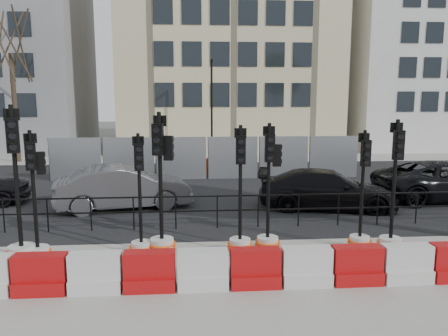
{
  "coord_description": "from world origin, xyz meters",
  "views": [
    {
      "loc": [
        -0.72,
        -11.07,
        3.79
      ],
      "look_at": [
        0.33,
        3.0,
        1.51
      ],
      "focal_mm": 35.0,
      "sensor_mm": 36.0,
      "label": 1
    }
  ],
  "objects": [
    {
      "name": "traffic_signal_e",
      "position": [
        0.43,
        -0.92,
        0.65
      ],
      "size": [
        0.62,
        0.62,
        3.15
      ],
      "rotation": [
        0.0,
        0.0,
        -0.07
      ],
      "color": "beige",
      "rests_on": "ground"
    },
    {
      "name": "road",
      "position": [
        0.0,
        7.0,
        0.01
      ],
      "size": [
        40.0,
        14.0,
        0.03
      ],
      "primitive_type": "cube",
      "color": "black",
      "rests_on": "ground"
    },
    {
      "name": "barrier_row",
      "position": [
        0.0,
        -2.8,
        0.37
      ],
      "size": [
        16.75,
        0.5,
        0.8
      ],
      "color": "red",
      "rests_on": "ground"
    },
    {
      "name": "car_c",
      "position": [
        3.89,
        3.24,
        0.68
      ],
      "size": [
        3.71,
        5.41,
        1.36
      ],
      "primitive_type": "imported",
      "rotation": [
        0.0,
        0.0,
        1.37
      ],
      "color": "black",
      "rests_on": "ground"
    },
    {
      "name": "building_white",
      "position": [
        17.0,
        21.99,
        8.0
      ],
      "size": [
        12.0,
        9.06,
        16.0
      ],
      "color": "silver",
      "rests_on": "ground"
    },
    {
      "name": "traffic_signal_b",
      "position": [
        -4.29,
        -1.11,
        0.73
      ],
      "size": [
        0.61,
        0.61,
        3.08
      ],
      "rotation": [
        0.0,
        0.0,
        0.25
      ],
      "color": "beige",
      "rests_on": "ground"
    },
    {
      "name": "heras_fencing",
      "position": [
        -0.49,
        9.71,
        0.71
      ],
      "size": [
        14.33,
        1.72,
        2.0
      ],
      "color": "#9A9CA2",
      "rests_on": "ground"
    },
    {
      "name": "car_b",
      "position": [
        -3.06,
        3.76,
        0.75
      ],
      "size": [
        3.63,
        5.26,
        1.5
      ],
      "primitive_type": "imported",
      "rotation": [
        0.0,
        0.0,
        1.8
      ],
      "color": "#49494E",
      "rests_on": "ground"
    },
    {
      "name": "traffic_signal_c",
      "position": [
        -1.95,
        -0.89,
        0.61
      ],
      "size": [
        0.59,
        0.59,
        2.97
      ],
      "rotation": [
        0.0,
        0.0,
        0.16
      ],
      "color": "beige",
      "rests_on": "ground"
    },
    {
      "name": "traffic_signal_f",
      "position": [
        1.14,
        -0.83,
        0.76
      ],
      "size": [
        0.63,
        0.63,
        3.19
      ],
      "rotation": [
        0.0,
        0.0,
        -0.03
      ],
      "color": "beige",
      "rests_on": "ground"
    },
    {
      "name": "traffic_signal_g",
      "position": [
        3.45,
        -0.87,
        0.62
      ],
      "size": [
        0.59,
        0.59,
        3.02
      ],
      "rotation": [
        0.0,
        0.0,
        -0.0
      ],
      "color": "beige",
      "rests_on": "ground"
    },
    {
      "name": "building_cream",
      "position": [
        2.0,
        21.99,
        9.0
      ],
      "size": [
        15.0,
        10.06,
        18.0
      ],
      "color": "#C9B893",
      "rests_on": "ground"
    },
    {
      "name": "traffic_signal_a",
      "position": [
        -4.63,
        -1.2,
        0.75
      ],
      "size": [
        0.72,
        0.72,
        3.64
      ],
      "rotation": [
        0.0,
        0.0,
        0.33
      ],
      "color": "beige",
      "rests_on": "ground"
    },
    {
      "name": "ground",
      "position": [
        0.0,
        0.0,
        0.0
      ],
      "size": [
        120.0,
        120.0,
        0.0
      ],
      "primitive_type": "plane",
      "color": "#51514C",
      "rests_on": "ground"
    },
    {
      "name": "traffic_signal_h",
      "position": [
        4.12,
        -1.15,
        0.68
      ],
      "size": [
        0.65,
        0.65,
        3.29
      ],
      "rotation": [
        0.0,
        0.0,
        -0.06
      ],
      "color": "beige",
      "rests_on": "ground"
    },
    {
      "name": "traffic_signal_d",
      "position": [
        -1.46,
        -0.86,
        0.83
      ],
      "size": [
        0.68,
        0.68,
        3.46
      ],
      "rotation": [
        0.0,
        0.0,
        -0.23
      ],
      "color": "beige",
      "rests_on": "ground"
    },
    {
      "name": "car_d",
      "position": [
        8.75,
        4.15,
        0.73
      ],
      "size": [
        2.71,
        5.39,
        1.46
      ],
      "primitive_type": "imported",
      "rotation": [
        0.0,
        0.0,
        1.6
      ],
      "color": "black",
      "rests_on": "ground"
    },
    {
      "name": "sidewalk_near",
      "position": [
        0.0,
        -3.0,
        0.01
      ],
      "size": [
        40.0,
        6.0,
        0.02
      ],
      "primitive_type": "cube",
      "color": "gray",
      "rests_on": "ground"
    },
    {
      "name": "tree_bare_far",
      "position": [
        -11.0,
        15.5,
        6.65
      ],
      "size": [
        2.0,
        2.0,
        9.0
      ],
      "color": "#473828",
      "rests_on": "ground"
    },
    {
      "name": "kerb_railing",
      "position": [
        0.0,
        1.2,
        0.69
      ],
      "size": [
        18.0,
        0.04,
        1.0
      ],
      "color": "black",
      "rests_on": "ground"
    },
    {
      "name": "lamp_post_far",
      "position": [
        0.5,
        14.98,
        3.22
      ],
      "size": [
        0.12,
        0.56,
        6.0
      ],
      "color": "black",
      "rests_on": "ground"
    },
    {
      "name": "building_grey",
      "position": [
        -14.0,
        21.99,
        7.0
      ],
      "size": [
        11.0,
        9.06,
        14.0
      ],
      "color": "gray",
      "rests_on": "ground"
    },
    {
      "name": "sidewalk_far",
      "position": [
        0.0,
        16.0,
        0.01
      ],
      "size": [
        40.0,
        4.0,
        0.02
      ],
      "primitive_type": "cube",
      "color": "gray",
      "rests_on": "ground"
    }
  ]
}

